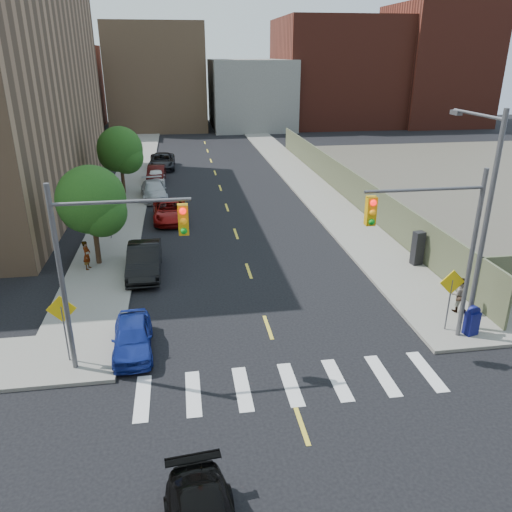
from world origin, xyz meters
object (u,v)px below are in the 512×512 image
object	(u,v)px
parked_car_maroon	(156,174)
pedestrian_west	(87,255)
payphone	(418,248)
parked_car_blue	(132,337)
mailbox	(472,320)
parked_car_red	(170,211)
parked_car_grey	(162,161)
pedestrian_east	(459,295)
parked_car_white	(156,176)
parked_car_silver	(154,190)
parked_car_black	(144,260)

from	to	relation	value
parked_car_maroon	pedestrian_west	distance (m)	20.12
payphone	parked_car_blue	bearing A→B (deg)	-167.48
mailbox	payphone	size ratio (longest dim) A/B	0.69
parked_car_red	parked_car_grey	xyz separation A→B (m)	(-0.91, 17.27, 0.06)
mailbox	parked_car_grey	bearing A→B (deg)	96.01
parked_car_blue	pedestrian_east	bearing A→B (deg)	0.61
parked_car_white	mailbox	xyz separation A→B (m)	(13.53, -28.45, 0.11)
parked_car_silver	pedestrian_east	bearing A→B (deg)	-62.71
parked_car_silver	payphone	distance (m)	21.72
parked_car_white	pedestrian_west	bearing A→B (deg)	-100.31
mailbox	payphone	xyz separation A→B (m)	(1.06, 7.23, 0.31)
pedestrian_east	parked_car_black	bearing A→B (deg)	-6.78
parked_car_blue	parked_car_black	world-z (taller)	parked_car_black
parked_car_grey	parked_car_maroon	bearing A→B (deg)	-93.47
parked_car_black	parked_car_maroon	bearing A→B (deg)	89.93
parked_car_blue	payphone	bearing A→B (deg)	20.11
pedestrian_west	parked_car_maroon	bearing A→B (deg)	2.42
mailbox	pedestrian_west	distance (m)	18.89
pedestrian_east	parked_car_grey	bearing A→B (deg)	-49.04
parked_car_maroon	pedestrian_west	size ratio (longest dim) A/B	2.77
payphone	pedestrian_east	world-z (taller)	payphone
mailbox	parked_car_maroon	bearing A→B (deg)	100.21
parked_car_red	parked_car_maroon	distance (m)	11.70
parked_car_silver	pedestrian_east	xyz separation A→B (m)	(14.01, -21.43, 0.27)
parked_car_silver	mailbox	distance (m)	26.96
parked_car_white	payphone	xyz separation A→B (m)	(14.59, -21.21, 0.42)
parked_car_maroon	parked_car_black	bearing A→B (deg)	-87.78
parked_car_white	pedestrian_east	size ratio (longest dim) A/B	2.39
parked_car_silver	parked_car_blue	bearing A→B (deg)	-95.90
parked_car_blue	parked_car_maroon	xyz separation A→B (m)	(0.00, 28.14, 0.08)
parked_car_black	payphone	xyz separation A→B (m)	(14.53, -1.23, 0.29)
parked_car_grey	pedestrian_east	bearing A→B (deg)	-67.03
parked_car_black	parked_car_grey	bearing A→B (deg)	89.06
parked_car_grey	payphone	distance (m)	30.99
parked_car_black	parked_car_silver	xyz separation A→B (m)	(-0.06, 14.85, -0.09)
pedestrian_east	payphone	bearing A→B (deg)	-77.71
parked_car_grey	parked_car_black	bearing A→B (deg)	-90.25
parked_car_maroon	mailbox	world-z (taller)	parked_car_maroon
parked_car_silver	mailbox	size ratio (longest dim) A/B	3.75
parked_car_white	pedestrian_west	xyz separation A→B (m)	(-2.95, -19.21, 0.28)
parked_car_black	pedestrian_west	bearing A→B (deg)	165.33
parked_car_grey	payphone	world-z (taller)	payphone
parked_car_silver	parked_car_white	world-z (taller)	parked_car_silver
parked_car_black	payphone	distance (m)	14.59
parked_car_black	pedestrian_west	distance (m)	3.11
parked_car_black	parked_car_maroon	size ratio (longest dim) A/B	1.09
parked_car_blue	mailbox	size ratio (longest dim) A/B	2.93
parked_car_red	pedestrian_west	bearing A→B (deg)	-119.55
parked_car_silver	pedestrian_east	distance (m)	25.61
parked_car_blue	pedestrian_west	distance (m)	8.76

